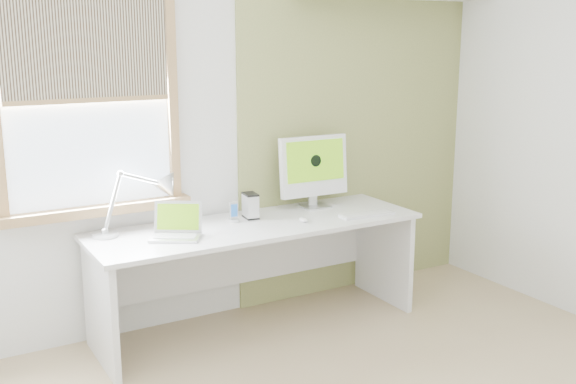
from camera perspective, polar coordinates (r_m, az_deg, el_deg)
room at (r=3.25m, az=9.31°, el=1.58°), size 4.04×3.54×2.64m
accent_wall at (r=5.21m, az=5.77°, el=5.92°), size 2.00×0.02×2.60m
window at (r=4.31m, az=-16.26°, el=7.30°), size 1.20×0.14×1.42m
desk at (r=4.59m, az=-2.93°, el=-4.78°), size 2.20×0.70×0.73m
desk_lamp at (r=4.48m, az=-10.89°, el=-0.13°), size 0.71×0.37×0.39m
laptop at (r=4.23m, az=-9.25°, el=-3.02°), size 0.37×0.35×0.21m
phone_dock at (r=4.52m, az=-4.53°, el=-2.02°), size 0.08×0.08×0.14m
external_drive at (r=4.59m, az=-3.15°, el=-1.14°), size 0.10×0.14×0.17m
imac at (r=4.85m, az=2.15°, el=2.05°), size 0.52×0.17×0.51m
keyboard at (r=4.69m, az=6.59°, el=-1.86°), size 0.40×0.13×0.02m
mouse at (r=4.51m, az=1.31°, el=-2.31°), size 0.07×0.10×0.03m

